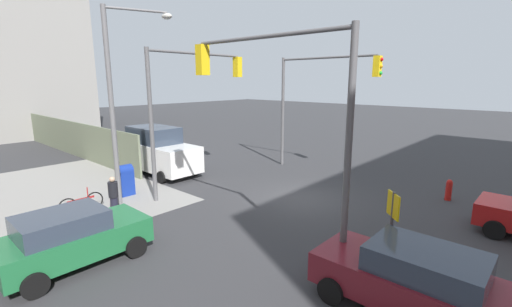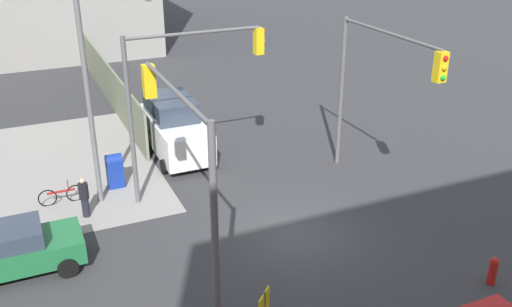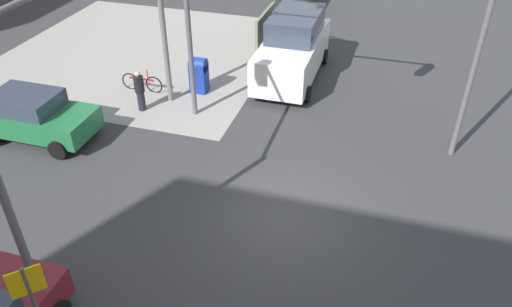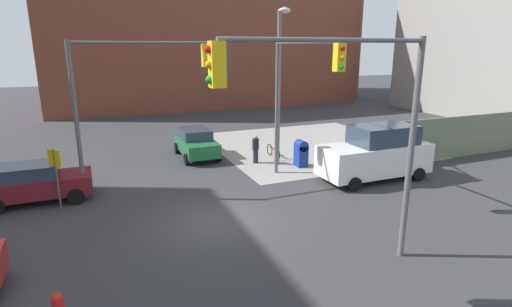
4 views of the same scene
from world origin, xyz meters
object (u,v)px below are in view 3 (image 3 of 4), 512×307
Objects in this scene: pedestrian_crossing at (140,90)px; bicycle_leaning_on_fence at (142,83)px; traffic_signal_se_corner at (497,46)px; mailbox_blue at (199,74)px; sedan_green at (35,116)px; traffic_signal_nw_corner at (57,77)px; van_white_delivery at (293,48)px.

pedestrian_crossing reaches higher than bicycle_leaning_on_fence.
traffic_signal_se_corner is 11.04m from mailbox_blue.
traffic_signal_se_corner is at bearing -87.30° from sedan_green.
traffic_signal_nw_corner is 9.35m from bicycle_leaning_on_fence.
traffic_signal_se_corner reaches higher than sedan_green.
mailbox_blue is at bearing 125.95° from van_white_delivery.
traffic_signal_nw_corner is 9.32m from mailbox_blue.
traffic_signal_se_corner is 12.94m from bicycle_leaning_on_fence.
sedan_green is 4.49m from bicycle_leaning_on_fence.
traffic_signal_nw_corner reaches higher than pedestrian_crossing.
van_white_delivery is 6.21m from bicycle_leaning_on_fence.
traffic_signal_se_corner is at bearing -63.96° from traffic_signal_nw_corner.
sedan_green reaches higher than pedestrian_crossing.
mailbox_blue is 0.37× the size of sedan_green.
sedan_green is (-4.69, 3.99, 0.08)m from mailbox_blue.
mailbox_blue is (4.05, 9.50, -3.90)m from traffic_signal_se_corner.
mailbox_blue is at bearing 3.39° from traffic_signal_nw_corner.
van_white_delivery is at bearing 44.66° from traffic_signal_se_corner.
pedestrian_crossing is at bearing 79.42° from traffic_signal_se_corner.
mailbox_blue is (8.45, 0.50, -3.89)m from traffic_signal_nw_corner.
mailbox_blue is 0.91× the size of pedestrian_crossing.
mailbox_blue is 2.32m from bicycle_leaning_on_fence.
sedan_green is (3.76, 4.49, -3.81)m from traffic_signal_nw_corner.
bicycle_leaning_on_fence is at bearing -23.65° from sedan_green.
traffic_signal_nw_corner reaches higher than mailbox_blue.
mailbox_blue is 2.50m from pedestrian_crossing.
pedestrian_crossing reaches higher than mailbox_blue.
bicycle_leaning_on_fence is (-2.92, 5.40, -0.93)m from van_white_delivery.
traffic_signal_se_corner is 9.58m from van_white_delivery.
traffic_signal_se_corner is 1.68× the size of sedan_green.
traffic_signal_nw_corner is 1.68× the size of sedan_green.
traffic_signal_nw_corner is 7.77m from pedestrian_crossing.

